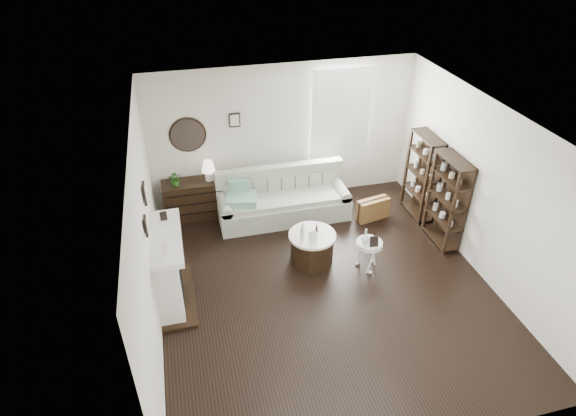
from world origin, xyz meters
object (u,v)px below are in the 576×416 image
object	(u,v)px
drum_table	(312,247)
pedestal_table	(369,244)
sofa	(283,201)
dresser	(194,199)

from	to	relation	value
drum_table	pedestal_table	xyz separation A→B (m)	(0.83, -0.39, 0.20)
drum_table	sofa	bearing A→B (deg)	95.96
dresser	pedestal_table	bearing A→B (deg)	-40.53
drum_table	pedestal_table	world-z (taller)	drum_table
dresser	sofa	bearing A→B (deg)	-13.79
sofa	dresser	xyz separation A→B (m)	(-1.61, 0.40, 0.06)
sofa	drum_table	distance (m)	1.43
dresser	drum_table	distance (m)	2.53
sofa	dresser	bearing A→B (deg)	166.21
sofa	pedestal_table	distance (m)	2.07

